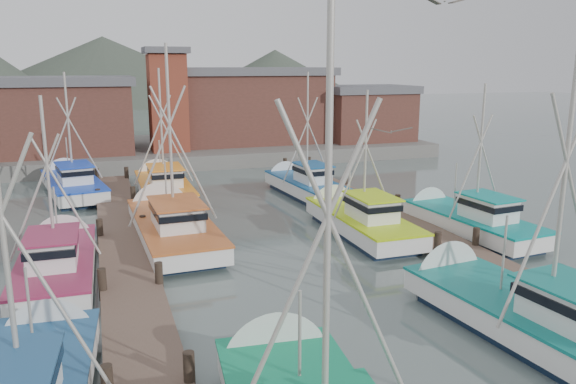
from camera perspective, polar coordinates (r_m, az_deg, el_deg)
name	(u,v)px	position (r m, az deg, el deg)	size (l,w,h in m)	color
ground	(365,327)	(18.92, 7.81, -13.43)	(260.00, 260.00, 0.00)	#4B5A56
dock_left	(134,301)	(20.80, -15.41, -10.65)	(2.30, 46.00, 1.50)	brown
dock_right	(469,258)	(25.52, 17.96, -6.39)	(2.30, 46.00, 1.50)	brown
quay	(187,150)	(53.24, -10.27, 4.24)	(44.00, 16.00, 1.20)	slate
shed_left	(54,115)	(50.35, -22.64, 7.27)	(12.72, 8.48, 6.20)	brown
shed_center	(248,104)	(54.01, -4.07, 8.89)	(14.84, 9.54, 6.90)	brown
shed_right	(367,113)	(55.19, 7.99, 8.00)	(8.48, 6.36, 5.20)	brown
lookout_tower	(168,99)	(48.52, -12.13, 9.23)	(3.60, 3.60, 8.50)	brown
distant_hills	(72,103)	(138.02, -21.13, 8.48)	(175.00, 140.00, 42.00)	#424C3F
boat_5	(527,315)	(19.43, 23.09, -11.43)	(4.27, 10.46, 10.48)	#101F36
boat_8	(171,225)	(28.03, -11.76, -3.30)	(4.19, 10.58, 10.27)	#101F36
boat_9	(357,219)	(28.67, 7.04, -2.78)	(3.25, 8.97, 7.93)	#101F36
boat_10	(58,262)	(24.25, -22.32, -6.58)	(3.34, 8.87, 7.98)	#101F36
boat_11	(466,220)	(29.67, 17.59, -2.76)	(3.40, 8.75, 8.18)	#101F36
boat_12	(163,186)	(37.02, -12.58, 0.56)	(3.66, 9.52, 8.99)	#101F36
boat_13	(303,184)	(36.73, 1.51, 0.77)	(3.43, 8.64, 8.58)	#101F36
boat_14	(72,184)	(39.48, -21.09, 0.76)	(4.51, 9.89, 8.75)	#101F36
gull_near	(445,1)	(14.20, 15.64, 18.16)	(1.54, 0.66, 0.24)	gray
gull_far	(391,131)	(19.59, 10.44, 6.11)	(1.54, 0.66, 0.24)	gray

